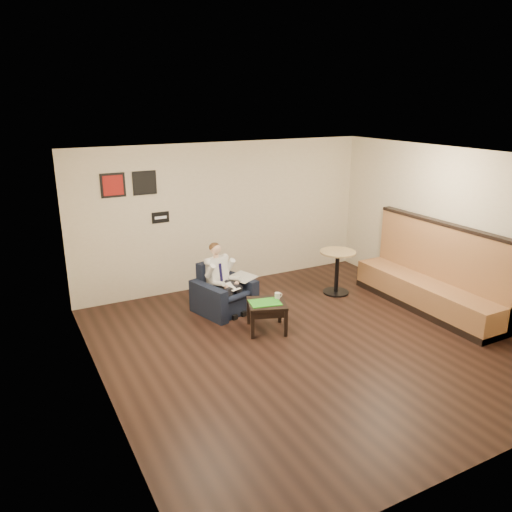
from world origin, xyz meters
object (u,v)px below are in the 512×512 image
seated_man (228,282)px  green_folder (265,303)px  coffee_mug (277,296)px  banquette (429,268)px  side_table (267,316)px  smartphone (268,298)px  armchair (224,289)px  cafe_table (337,272)px

seated_man → green_folder: bearing=-91.8°
coffee_mug → banquette: 2.77m
seated_man → side_table: (0.26, -0.89, -0.34)m
banquette → smartphone: bearing=166.2°
side_table → banquette: bearing=-10.6°
armchair → banquette: size_ratio=0.29×
green_folder → banquette: (2.96, -0.54, 0.27)m
coffee_mug → banquette: banquette is taller
armchair → side_table: 1.06m
smartphone → green_folder: bearing=-104.0°
cafe_table → banquette: bearing=-53.8°
armchair → side_table: bearing=-89.5°
armchair → cafe_table: armchair is taller
seated_man → coffee_mug: (0.49, -0.84, -0.04)m
side_table → coffee_mug: 0.37m
green_folder → smartphone: (0.15, 0.15, -0.00)m
smartphone → banquette: (2.82, -0.69, 0.27)m
side_table → coffee_mug: coffee_mug is taller
armchair → banquette: (3.22, -1.55, 0.33)m
side_table → coffee_mug: bearing=13.4°
armchair → coffee_mug: bearing=-77.2°
seated_man → green_folder: 0.94m
seated_man → smartphone: seated_man is taller
seated_man → smartphone: (0.37, -0.75, -0.09)m
armchair → seated_man: 0.19m
seated_man → cafe_table: 2.23m
cafe_table → seated_man: bearing=177.0°
coffee_mug → cafe_table: cafe_table is taller
cafe_table → side_table: bearing=-158.3°
green_folder → banquette: bearing=-10.3°
side_table → smartphone: size_ratio=3.93×
seated_man → coffee_mug: size_ratio=11.35×
green_folder → cafe_table: 2.14m
side_table → green_folder: size_ratio=1.22×
side_table → armchair: bearing=106.2°
smartphone → banquette: 2.91m
green_folder → banquette: 3.02m
seated_man → smartphone: 0.84m
armchair → smartphone: bearing=-80.8°
seated_man → side_table: size_ratio=1.96×
banquette → green_folder: bearing=169.7°
armchair → green_folder: bearing=-91.6°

